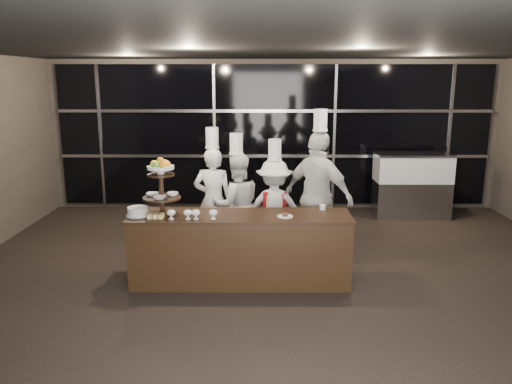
{
  "coord_description": "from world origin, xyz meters",
  "views": [
    {
      "loc": [
        -0.3,
        -5.09,
        2.62
      ],
      "look_at": [
        -0.35,
        1.38,
        1.15
      ],
      "focal_mm": 35.0,
      "sensor_mm": 36.0,
      "label": 1
    }
  ],
  "objects_px": {
    "display_case": "(412,182)",
    "chef_a": "(213,199)",
    "chef_b": "(237,204)",
    "chef_c": "(274,207)",
    "layer_cake": "(138,211)",
    "buffet_counter": "(241,248)",
    "display_stand": "(161,183)",
    "chef_d": "(318,196)"
  },
  "relations": [
    {
      "from": "display_case",
      "to": "chef_a",
      "type": "xyz_separation_m",
      "value": [
        -3.63,
        -2.06,
        0.16
      ]
    },
    {
      "from": "chef_a",
      "to": "chef_b",
      "type": "height_order",
      "value": "chef_a"
    },
    {
      "from": "chef_c",
      "to": "layer_cake",
      "type": "bearing_deg",
      "value": -147.98
    },
    {
      "from": "buffet_counter",
      "to": "display_stand",
      "type": "relative_size",
      "value": 3.81
    },
    {
      "from": "display_case",
      "to": "chef_d",
      "type": "bearing_deg",
      "value": -130.94
    },
    {
      "from": "chef_a",
      "to": "chef_c",
      "type": "relative_size",
      "value": 1.09
    },
    {
      "from": "display_stand",
      "to": "chef_c",
      "type": "bearing_deg",
      "value": 35.78
    },
    {
      "from": "buffet_counter",
      "to": "display_stand",
      "type": "height_order",
      "value": "display_stand"
    },
    {
      "from": "chef_b",
      "to": "chef_d",
      "type": "xyz_separation_m",
      "value": [
        1.19,
        -0.23,
        0.18
      ]
    },
    {
      "from": "layer_cake",
      "to": "chef_a",
      "type": "relative_size",
      "value": 0.16
    },
    {
      "from": "chef_b",
      "to": "chef_d",
      "type": "relative_size",
      "value": 0.84
    },
    {
      "from": "display_stand",
      "to": "chef_c",
      "type": "distance_m",
      "value": 1.9
    },
    {
      "from": "chef_b",
      "to": "chef_c",
      "type": "bearing_deg",
      "value": 0.91
    },
    {
      "from": "layer_cake",
      "to": "chef_d",
      "type": "distance_m",
      "value": 2.55
    },
    {
      "from": "display_case",
      "to": "chef_d",
      "type": "distance_m",
      "value": 3.19
    },
    {
      "from": "chef_c",
      "to": "buffet_counter",
      "type": "bearing_deg",
      "value": -113.87
    },
    {
      "from": "chef_c",
      "to": "chef_a",
      "type": "bearing_deg",
      "value": 173.55
    },
    {
      "from": "chef_b",
      "to": "display_stand",
      "type": "bearing_deg",
      "value": -130.85
    },
    {
      "from": "buffet_counter",
      "to": "layer_cake",
      "type": "xyz_separation_m",
      "value": [
        -1.3,
        -0.05,
        0.51
      ]
    },
    {
      "from": "display_stand",
      "to": "chef_a",
      "type": "distance_m",
      "value": 1.38
    },
    {
      "from": "chef_a",
      "to": "chef_c",
      "type": "bearing_deg",
      "value": -6.45
    },
    {
      "from": "buffet_counter",
      "to": "chef_b",
      "type": "bearing_deg",
      "value": 95.06
    },
    {
      "from": "display_stand",
      "to": "chef_b",
      "type": "relative_size",
      "value": 0.4
    },
    {
      "from": "chef_d",
      "to": "layer_cake",
      "type": "bearing_deg",
      "value": -160.02
    },
    {
      "from": "chef_d",
      "to": "chef_b",
      "type": "bearing_deg",
      "value": 169.16
    },
    {
      "from": "display_case",
      "to": "chef_b",
      "type": "xyz_separation_m",
      "value": [
        -3.27,
        -2.17,
        0.11
      ]
    },
    {
      "from": "buffet_counter",
      "to": "chef_b",
      "type": "height_order",
      "value": "chef_b"
    },
    {
      "from": "layer_cake",
      "to": "chef_b",
      "type": "distance_m",
      "value": 1.65
    },
    {
      "from": "chef_c",
      "to": "chef_d",
      "type": "xyz_separation_m",
      "value": [
        0.63,
        -0.24,
        0.22
      ]
    },
    {
      "from": "chef_b",
      "to": "buffet_counter",
      "type": "bearing_deg",
      "value": -84.94
    },
    {
      "from": "buffet_counter",
      "to": "chef_b",
      "type": "distance_m",
      "value": 1.1
    },
    {
      "from": "buffet_counter",
      "to": "chef_d",
      "type": "relative_size",
      "value": 1.28
    },
    {
      "from": "display_stand",
      "to": "layer_cake",
      "type": "relative_size",
      "value": 2.48
    },
    {
      "from": "display_case",
      "to": "chef_d",
      "type": "height_order",
      "value": "chef_d"
    },
    {
      "from": "display_case",
      "to": "chef_a",
      "type": "bearing_deg",
      "value": -150.43
    },
    {
      "from": "display_stand",
      "to": "display_case",
      "type": "distance_m",
      "value": 5.32
    },
    {
      "from": "display_stand",
      "to": "layer_cake",
      "type": "height_order",
      "value": "display_stand"
    },
    {
      "from": "chef_a",
      "to": "layer_cake",
      "type": "bearing_deg",
      "value": -125.04
    },
    {
      "from": "layer_cake",
      "to": "display_case",
      "type": "bearing_deg",
      "value": 36.14
    },
    {
      "from": "chef_b",
      "to": "chef_d",
      "type": "bearing_deg",
      "value": -10.84
    },
    {
      "from": "buffet_counter",
      "to": "chef_b",
      "type": "xyz_separation_m",
      "value": [
        -0.09,
        1.05,
        0.33
      ]
    },
    {
      "from": "chef_c",
      "to": "display_case",
      "type": "bearing_deg",
      "value": 38.63
    }
  ]
}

